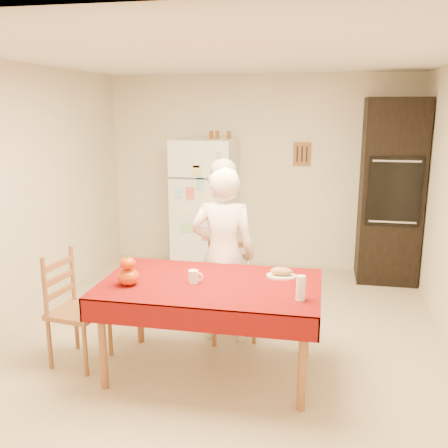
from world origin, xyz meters
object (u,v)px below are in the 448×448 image
(chair_far, at_px, (231,283))
(coffee_mug, at_px, (193,277))
(oven_cabinet, at_px, (391,192))
(dining_table, at_px, (210,291))
(wine_glass, at_px, (301,288))
(chair_left, at_px, (72,304))
(bread_plate, at_px, (281,276))
(refrigerator, at_px, (205,206))
(pumpkin_lower, at_px, (128,277))
(seated_woman, at_px, (223,255))

(chair_far, xyz_separation_m, coffee_mug, (-0.16, -0.74, 0.30))
(oven_cabinet, relative_size, coffee_mug, 22.00)
(dining_table, relative_size, chair_far, 1.79)
(coffee_mug, distance_m, wine_glass, 0.85)
(dining_table, xyz_separation_m, chair_left, (-1.16, -0.04, -0.18))
(coffee_mug, bearing_deg, oven_cabinet, 56.25)
(wine_glass, bearing_deg, bread_plate, 110.87)
(refrigerator, xyz_separation_m, oven_cabinet, (2.28, 0.05, 0.25))
(oven_cabinet, relative_size, pumpkin_lower, 12.99)
(refrigerator, height_order, pumpkin_lower, refrigerator)
(dining_table, height_order, seated_woman, seated_woman)
(coffee_mug, relative_size, wine_glass, 0.57)
(seated_woman, height_order, bread_plate, seated_woman)
(chair_far, distance_m, bread_plate, 0.74)
(dining_table, distance_m, bread_plate, 0.59)
(seated_woman, relative_size, wine_glass, 9.11)
(oven_cabinet, relative_size, bread_plate, 9.17)
(chair_far, xyz_separation_m, chair_left, (-1.20, -0.76, 0.00))
(seated_woman, xyz_separation_m, bread_plate, (0.55, -0.39, -0.03))
(chair_far, bearing_deg, bread_plate, -62.65)
(wine_glass, xyz_separation_m, bread_plate, (-0.17, 0.45, -0.08))
(refrigerator, relative_size, wine_glass, 9.66)
(oven_cabinet, height_order, dining_table, oven_cabinet)
(dining_table, xyz_separation_m, chair_far, (0.03, 0.72, -0.18))
(chair_far, bearing_deg, dining_table, -111.46)
(bread_plate, bearing_deg, oven_cabinet, 65.11)
(chair_left, bearing_deg, wine_glass, -86.97)
(coffee_mug, bearing_deg, dining_table, 11.45)
(oven_cabinet, bearing_deg, wine_glass, -108.21)
(refrigerator, height_order, coffee_mug, refrigerator)
(wine_glass, bearing_deg, coffee_mug, 167.26)
(dining_table, bearing_deg, wine_glass, -16.86)
(chair_left, bearing_deg, seated_woman, -51.59)
(refrigerator, xyz_separation_m, pumpkin_lower, (0.04, -2.73, -0.02))
(chair_left, bearing_deg, chair_far, -49.34)
(refrigerator, bearing_deg, bread_plate, -63.06)
(refrigerator, relative_size, dining_table, 1.00)
(bread_plate, bearing_deg, coffee_mug, -158.32)
(refrigerator, height_order, oven_cabinet, oven_cabinet)
(dining_table, xyz_separation_m, seated_woman, (-0.02, 0.62, 0.11))
(refrigerator, bearing_deg, wine_glass, -64.01)
(dining_table, distance_m, seated_woman, 0.63)
(wine_glass, bearing_deg, oven_cabinet, 71.79)
(refrigerator, xyz_separation_m, dining_table, (0.65, -2.56, -0.16))
(pumpkin_lower, xyz_separation_m, wine_glass, (1.31, -0.05, 0.02))
(chair_left, distance_m, bread_plate, 1.74)
(oven_cabinet, xyz_separation_m, chair_left, (-2.80, -2.65, -0.59))
(oven_cabinet, bearing_deg, chair_far, -130.25)
(dining_table, relative_size, wine_glass, 9.66)
(refrigerator, distance_m, dining_table, 2.64)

